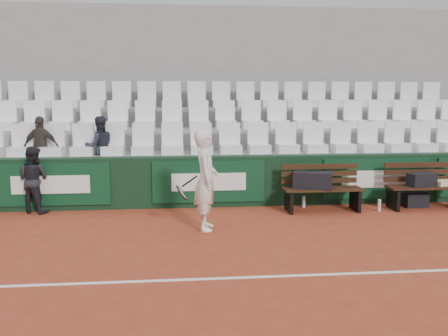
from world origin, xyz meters
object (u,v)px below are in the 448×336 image
sports_bag_ground (415,200)px  water_bottle_far (379,205)px  spectator_b (40,125)px  spectator_c (99,124)px  sports_bag_right (422,180)px  sports_bag_left (313,180)px  water_bottle_near (304,202)px  bench_right (425,197)px  tennis_player (206,180)px  ball_kid (33,180)px  bench_left (322,200)px

sports_bag_ground → water_bottle_far: 0.91m
spectator_b → spectator_c: bearing=-170.2°
sports_bag_right → spectator_b: (-7.42, 1.17, 1.04)m
spectator_c → sports_bag_left: bearing=145.5°
water_bottle_near → spectator_c: size_ratio=0.19×
sports_bag_ground → sports_bag_right: bearing=-79.6°
bench_right → tennis_player: size_ratio=0.91×
sports_bag_left → water_bottle_near: size_ratio=3.14×
sports_bag_right → water_bottle_near: sports_bag_right is taller
bench_right → ball_kid: ball_kid is taller
tennis_player → spectator_b: (-3.16, 2.23, 0.79)m
tennis_player → spectator_c: spectator_c is taller
spectator_c → bench_left: bearing=146.3°
bench_left → spectator_c: bearing=164.7°
sports_bag_ground → tennis_player: (-4.23, -1.23, 0.69)m
water_bottle_far → spectator_c: spectator_c is taller
spectator_c → sports_bag_right: bearing=151.1°
tennis_player → bench_left: bearing=24.7°
sports_bag_left → tennis_player: (-2.09, -1.05, 0.22)m
sports_bag_left → ball_kid: 5.25m
bench_left → water_bottle_near: bench_left is taller
sports_bag_right → sports_bag_ground: bearing=100.4°
water_bottle_near → sports_bag_ground: bearing=-3.8°
water_bottle_far → tennis_player: size_ratio=0.14×
sports_bag_right → ball_kid: ball_kid is taller
bench_right → ball_kid: (-7.49, 0.44, 0.40)m
bench_right → water_bottle_near: 2.36m
sports_bag_left → spectator_c: (-4.10, 1.18, 1.01)m
water_bottle_near → sports_bag_left: bearing=-77.2°
sports_bag_left → sports_bag_ground: sports_bag_left is taller
ball_kid → spectator_c: spectator_c is taller
sports_bag_left → sports_bag_right: bearing=0.5°
sports_bag_ground → spectator_b: size_ratio=0.37×
ball_kid → spectator_b: 1.24m
bench_right → spectator_c: size_ratio=1.22×
sports_bag_right → tennis_player: bearing=-165.9°
sports_bag_ground → water_bottle_near: size_ratio=2.00×
sports_bag_left → sports_bag_right: 2.17m
water_bottle_far → spectator_b: size_ratio=0.19×
sports_bag_right → spectator_c: (-6.27, 1.17, 1.04)m
sports_bag_ground → spectator_c: bearing=170.8°
bench_right → water_bottle_far: bench_right is taller
sports_bag_left → bench_right: bearing=0.1°
bench_left → spectator_c: spectator_c is taller
bench_left → spectator_c: 4.67m
sports_bag_right → water_bottle_near: bearing=172.2°
bench_right → water_bottle_near: (-2.33, 0.32, -0.11)m
ball_kid → tennis_player: bearing=178.6°
tennis_player → spectator_b: 3.95m
water_bottle_near → spectator_b: spectator_b is taller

